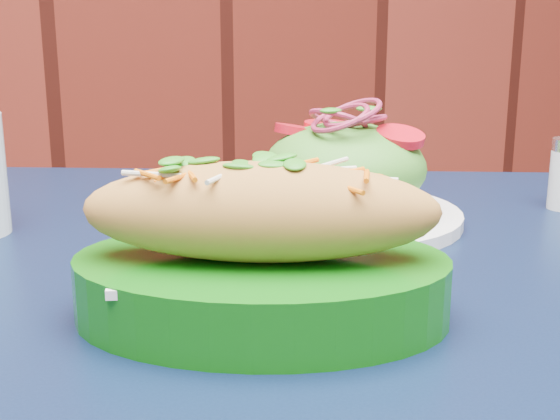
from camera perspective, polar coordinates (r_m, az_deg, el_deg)
name	(u,v)px	position (r m, az deg, el deg)	size (l,w,h in m)	color
cafe_table	(281,386)	(0.63, 0.05, -12.77)	(1.04, 1.04, 0.75)	black
banh_mi_basket	(261,254)	(0.51, -1.39, -3.22)	(0.29, 0.24, 0.12)	#0D5F0D
salad_plate	(344,177)	(0.74, 4.73, 2.45)	(0.22, 0.22, 0.12)	white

